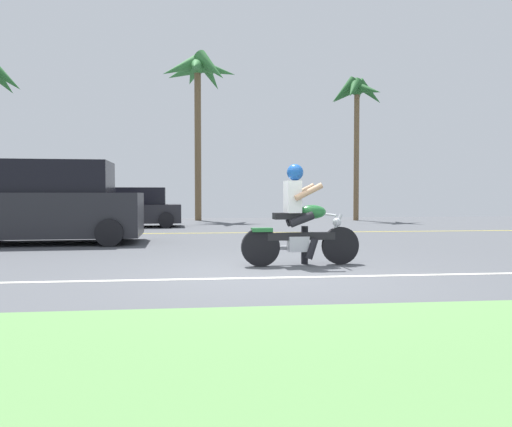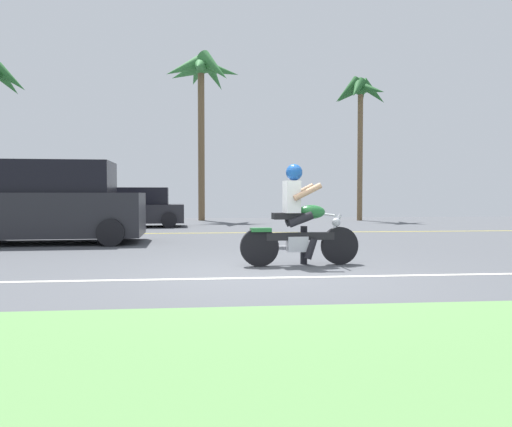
{
  "view_description": "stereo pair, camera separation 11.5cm",
  "coord_description": "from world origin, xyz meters",
  "views": [
    {
      "loc": [
        -1.07,
        -7.23,
        1.21
      ],
      "look_at": [
        0.0,
        2.52,
        0.83
      ],
      "focal_mm": 35.05,
      "sensor_mm": 36.0,
      "label": 1
    },
    {
      "loc": [
        -0.96,
        -7.24,
        1.21
      ],
      "look_at": [
        0.0,
        2.52,
        0.83
      ],
      "focal_mm": 35.05,
      "sensor_mm": 36.0,
      "label": 2
    }
  ],
  "objects": [
    {
      "name": "palm_tree_0",
      "position": [
        -1.18,
        15.67,
        6.5
      ],
      "size": [
        3.57,
        3.61,
        7.67
      ],
      "color": "brown",
      "rests_on": "ground"
    },
    {
      "name": "suv_nearby",
      "position": [
        -4.9,
        5.41,
        0.97
      ],
      "size": [
        4.82,
        2.3,
        2.01
      ],
      "color": "#232328",
      "rests_on": "ground"
    },
    {
      "name": "motorcyclist",
      "position": [
        0.59,
        1.06,
        0.72
      ],
      "size": [
        2.05,
        0.67,
        1.71
      ],
      "color": "black",
      "rests_on": "ground"
    },
    {
      "name": "palm_tree_1",
      "position": [
        5.94,
        14.95,
        5.5
      ],
      "size": [
        2.75,
        2.71,
        6.51
      ],
      "color": "brown",
      "rests_on": "ground"
    },
    {
      "name": "ground",
      "position": [
        0.0,
        3.0,
        -0.02
      ],
      "size": [
        56.0,
        30.0,
        0.04
      ],
      "primitive_type": "cube",
      "color": "#4C4F54"
    },
    {
      "name": "parked_car_1",
      "position": [
        -3.65,
        11.47,
        0.68
      ],
      "size": [
        3.88,
        1.98,
        1.44
      ],
      "color": "#232328",
      "rests_on": "ground"
    },
    {
      "name": "grass_median",
      "position": [
        0.0,
        -4.1,
        0.03
      ],
      "size": [
        56.0,
        3.8,
        0.06
      ],
      "primitive_type": "cube",
      "color": "#5B8C4C",
      "rests_on": "ground"
    },
    {
      "name": "lane_line_far",
      "position": [
        0.0,
        8.21,
        0.0
      ],
      "size": [
        50.4,
        0.12,
        0.01
      ],
      "primitive_type": "cube",
      "color": "yellow",
      "rests_on": "ground"
    },
    {
      "name": "parked_car_0",
      "position": [
        -8.75,
        13.69,
        0.74
      ],
      "size": [
        3.77,
        1.97,
        1.6
      ],
      "color": "#8C939E",
      "rests_on": "ground"
    },
    {
      "name": "lane_line_near",
      "position": [
        0.0,
        -0.15,
        0.0
      ],
      "size": [
        50.4,
        0.12,
        0.01
      ],
      "primitive_type": "cube",
      "color": "silver",
      "rests_on": "ground"
    }
  ]
}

